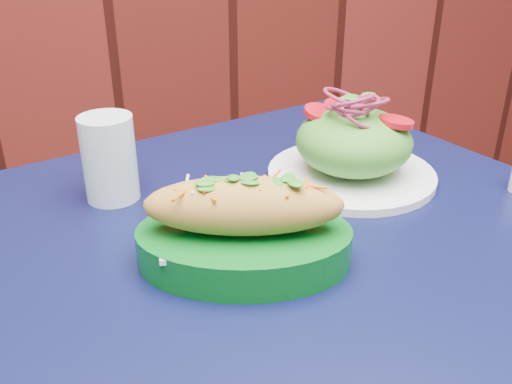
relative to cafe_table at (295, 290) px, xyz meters
name	(u,v)px	position (x,y,z in m)	size (l,w,h in m)	color
cafe_table	(295,290)	(0.00, 0.00, 0.00)	(0.99, 0.99, 0.75)	black
banh_mi_basket	(244,228)	(-0.08, -0.04, 0.13)	(0.28, 0.22, 0.11)	#075C18
salad_plate	(353,146)	(0.13, 0.12, 0.14)	(0.25, 0.25, 0.13)	white
water_glass	(109,158)	(-0.21, 0.17, 0.15)	(0.07, 0.07, 0.12)	silver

